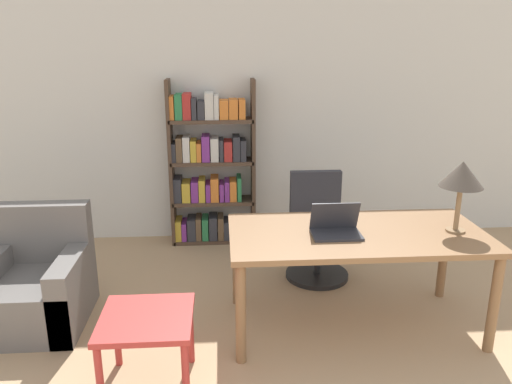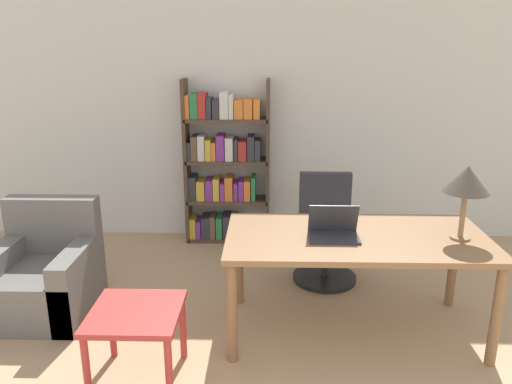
# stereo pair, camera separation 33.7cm
# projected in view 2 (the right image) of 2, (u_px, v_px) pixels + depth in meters

# --- Properties ---
(wall_back) EXTENTS (8.00, 0.06, 2.70)m
(wall_back) POSITION_uv_depth(u_px,v_px,m) (288.00, 112.00, 5.20)
(wall_back) COLOR silver
(wall_back) RESTS_ON ground_plane
(desk) EXTENTS (1.82, 0.91, 0.75)m
(desk) POSITION_uv_depth(u_px,v_px,m) (356.00, 246.00, 3.51)
(desk) COLOR olive
(desk) RESTS_ON ground_plane
(laptop) EXTENTS (0.34, 0.23, 0.23)m
(laptop) POSITION_uv_depth(u_px,v_px,m) (334.00, 230.00, 3.43)
(laptop) COLOR #2D2D33
(laptop) RESTS_ON desk
(table_lamp) EXTENTS (0.30, 0.30, 0.51)m
(table_lamp) POSITION_uv_depth(u_px,v_px,m) (467.00, 181.00, 3.31)
(table_lamp) COLOR olive
(table_lamp) RESTS_ON desk
(office_chair) EXTENTS (0.56, 0.56, 0.94)m
(office_chair) POSITION_uv_depth(u_px,v_px,m) (325.00, 235.00, 4.44)
(office_chair) COLOR black
(office_chair) RESTS_ON ground_plane
(side_table_blue) EXTENTS (0.55, 0.55, 0.49)m
(side_table_blue) POSITION_uv_depth(u_px,v_px,m) (136.00, 322.00, 3.04)
(side_table_blue) COLOR #B2332D
(side_table_blue) RESTS_ON ground_plane
(armchair) EXTENTS (0.75, 0.79, 0.85)m
(armchair) POSITION_uv_depth(u_px,v_px,m) (44.00, 277.00, 3.91)
(armchair) COLOR #66605B
(armchair) RESTS_ON ground_plane
(bookshelf) EXTENTS (0.88, 0.28, 1.70)m
(bookshelf) POSITION_uv_depth(u_px,v_px,m) (223.00, 167.00, 5.19)
(bookshelf) COLOR #4C3828
(bookshelf) RESTS_ON ground_plane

